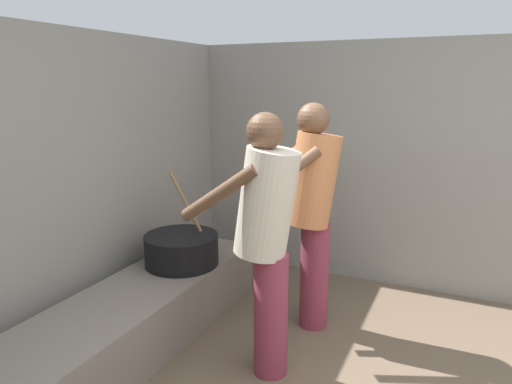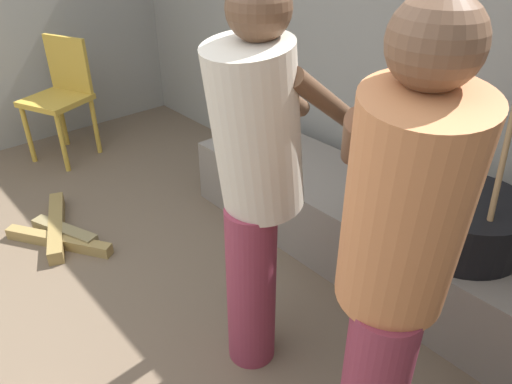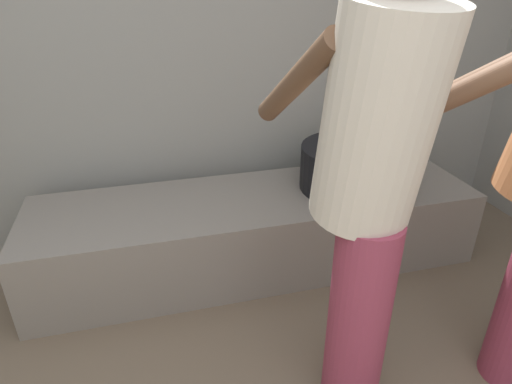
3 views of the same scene
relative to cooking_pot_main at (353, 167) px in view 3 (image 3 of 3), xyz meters
The scene contains 4 objects.
block_enclosure_rear 1.27m from the cooking_pot_main, 152.12° to the left, with size 4.85×0.20×2.03m, color gray.
hearth_ledge 0.59m from the cooking_pot_main, behind, with size 2.24×0.60×0.39m, color slate.
cooking_pot_main is the anchor object (origin of this frame).
cook_in_cream_shirt 1.01m from the cooking_pot_main, 115.40° to the right, with size 0.39×0.68×1.54m.
Camera 3 is at (0.02, 0.20, 1.39)m, focal length 30.57 mm.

